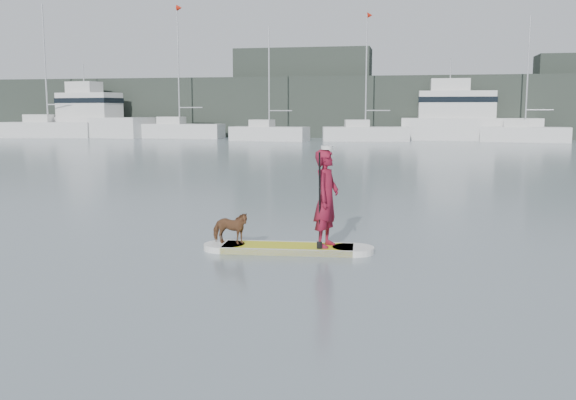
% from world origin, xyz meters
% --- Properties ---
extents(ground, '(140.00, 140.00, 0.00)m').
position_xyz_m(ground, '(0.00, 0.00, 0.00)').
color(ground, slate).
rests_on(ground, ground).
extents(paddleboard, '(3.29, 0.99, 0.12)m').
position_xyz_m(paddleboard, '(-0.49, -0.98, 0.06)').
color(paddleboard, '#C6C512').
rests_on(paddleboard, ground).
extents(paddler, '(0.57, 0.75, 1.85)m').
position_xyz_m(paddler, '(0.24, -0.93, 1.04)').
color(paddler, maroon).
rests_on(paddler, paddleboard).
extents(white_cap, '(0.22, 0.22, 0.07)m').
position_xyz_m(white_cap, '(0.24, -0.93, 2.00)').
color(white_cap, silver).
rests_on(white_cap, paddler).
extents(dog, '(0.75, 0.36, 0.63)m').
position_xyz_m(dog, '(-1.61, -1.07, 0.43)').
color(dog, '#522E1C').
rests_on(dog, paddleboard).
extents(paddle, '(0.10, 0.30, 2.00)m').
position_xyz_m(paddle, '(0.15, -1.18, 0.80)').
color(paddle, black).
rests_on(paddle, ground).
extents(sailboat_a, '(9.28, 4.23, 12.97)m').
position_xyz_m(sailboat_a, '(-34.50, 45.66, 0.91)').
color(sailboat_a, silver).
rests_on(sailboat_a, ground).
extents(sailboat_b, '(8.54, 2.69, 12.63)m').
position_xyz_m(sailboat_b, '(-21.00, 46.78, 0.88)').
color(sailboat_b, silver).
rests_on(sailboat_b, ground).
extents(sailboat_c, '(7.18, 3.21, 9.96)m').
position_xyz_m(sailboat_c, '(-11.20, 43.28, 0.74)').
color(sailboat_c, silver).
rests_on(sailboat_c, ground).
extents(sailboat_d, '(7.81, 3.66, 11.07)m').
position_xyz_m(sailboat_d, '(-2.72, 44.31, 0.79)').
color(sailboat_d, silver).
rests_on(sailboat_d, ground).
extents(sailboat_e, '(7.55, 3.28, 10.59)m').
position_xyz_m(sailboat_e, '(10.85, 45.44, 0.76)').
color(sailboat_e, silver).
rests_on(sailboat_e, ground).
extents(motor_yacht_a, '(12.26, 4.02, 7.31)m').
position_xyz_m(motor_yacht_a, '(5.93, 47.96, 2.05)').
color(motor_yacht_a, silver).
rests_on(motor_yacht_a, ground).
extents(motor_yacht_b, '(11.63, 5.89, 7.33)m').
position_xyz_m(motor_yacht_b, '(-30.19, 47.27, 2.06)').
color(motor_yacht_b, silver).
rests_on(motor_yacht_b, ground).
extents(shore_mass, '(90.00, 6.00, 6.00)m').
position_xyz_m(shore_mass, '(0.00, 53.00, 3.00)').
color(shore_mass, black).
rests_on(shore_mass, ground).
extents(shore_building_west, '(14.00, 4.00, 9.00)m').
position_xyz_m(shore_building_west, '(-10.00, 54.00, 4.50)').
color(shore_building_west, black).
rests_on(shore_building_west, ground).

